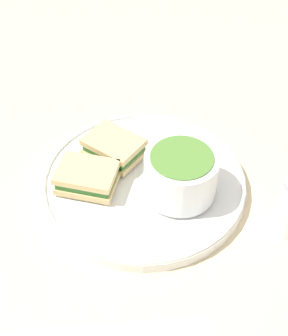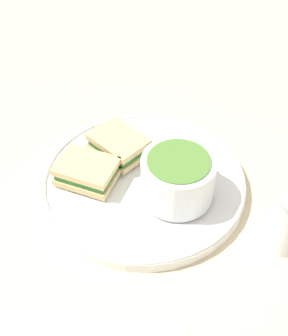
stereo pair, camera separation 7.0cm
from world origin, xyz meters
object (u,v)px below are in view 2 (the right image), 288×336
at_px(sandwich_half_near, 119,145).
at_px(salt_shaker, 288,223).
at_px(spoon, 181,145).
at_px(sandwich_half_far, 87,169).
at_px(soup_bowl, 178,178).

xyz_separation_m(sandwich_half_near, salt_shaker, (-0.22, 0.17, 0.01)).
distance_m(sandwich_half_near, salt_shaker, 0.28).
relative_size(sandwich_half_near, salt_shaker, 1.12).
bearing_deg(salt_shaker, spoon, -56.06).
relative_size(sandwich_half_near, sandwich_half_far, 1.02).
height_order(soup_bowl, salt_shaker, salt_shaker).
bearing_deg(spoon, soup_bowl, 131.33).
bearing_deg(soup_bowl, salt_shaker, 150.43).
relative_size(spoon, salt_shaker, 0.93).
bearing_deg(sandwich_half_near, soup_bowl, 131.58).
height_order(soup_bowl, spoon, soup_bowl).
bearing_deg(salt_shaker, sandwich_half_far, -23.95).
bearing_deg(sandwich_half_near, sandwich_half_far, 47.90).
xyz_separation_m(spoon, salt_shaker, (-0.12, 0.18, 0.02)).
distance_m(spoon, sandwich_half_far, 0.16).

